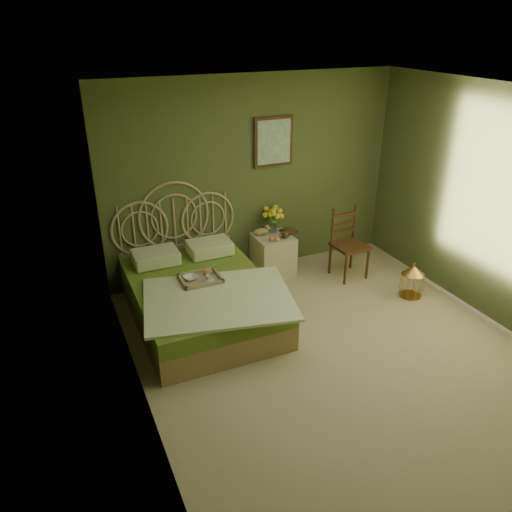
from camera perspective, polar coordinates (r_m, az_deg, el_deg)
name	(u,v)px	position (r m, az deg, el deg)	size (l,w,h in m)	color
floor	(340,355)	(5.39, 9.59, -11.11)	(4.50, 4.50, 0.00)	tan
ceiling	(363,97)	(4.38, 12.17, 17.32)	(4.50, 4.50, 0.00)	silver
wall_back	(254,178)	(6.59, -0.26, 8.95)	(4.00, 4.00, 0.00)	#4D582E
wall_left	(136,284)	(4.04, -13.57, -3.09)	(4.50, 4.50, 0.00)	#4D582E
wall_right	(507,211)	(6.05, 26.73, 4.59)	(4.50, 4.50, 0.00)	#4D582E
wall_art	(274,142)	(6.56, 2.02, 12.92)	(0.54, 0.04, 0.64)	#321C0D
bed	(200,295)	(5.80, -6.41, -4.42)	(1.76, 2.22, 1.37)	tan
nightstand	(273,249)	(6.77, 1.96, 0.83)	(0.49, 0.50, 0.97)	beige
chair	(347,239)	(6.77, 10.37, 1.95)	(0.43, 0.43, 0.94)	#321C0D
birdcage	(412,281)	(6.54, 17.39, -2.79)	(0.28, 0.28, 0.42)	#CC8841
book_lower	(285,233)	(6.77, 3.29, 2.65)	(0.16, 0.22, 0.02)	#381E0F
book_upper	(285,232)	(6.76, 3.30, 2.81)	(0.15, 0.21, 0.02)	#472819
cereal_bowl	(191,278)	(5.65, -7.48, -2.48)	(0.15, 0.15, 0.04)	white
coffee_cup	(209,278)	(5.60, -5.40, -2.48)	(0.07, 0.07, 0.07)	white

